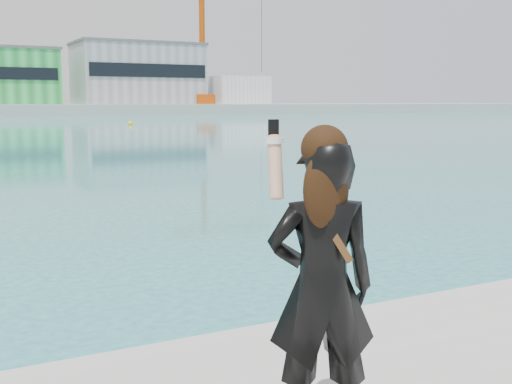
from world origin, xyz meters
The scene contains 6 objects.
warehouse_grey_right centered at (40.00, 127.98, 8.26)m, with size 25.50×15.35×12.50m.
ancillary_shed centered at (62.00, 126.00, 5.00)m, with size 12.00×10.00×6.00m, color silver.
dock_crane centered at (53.20, 122.00, 15.07)m, with size 23.00×4.00×24.00m.
flagpole_right centered at (22.09, 121.00, 6.54)m, with size 1.28×0.16×8.00m.
buoy_near centered at (19.21, 64.98, 0.00)m, with size 0.50×0.50×0.50m, color yellow.
woman centered at (0.48, -0.53, 1.60)m, with size 0.64×0.53×1.58m.
Camera 1 is at (-1.24, -3.10, 2.46)m, focal length 45.00 mm.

